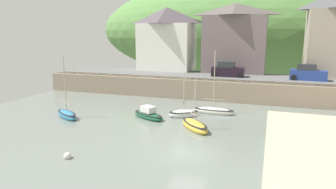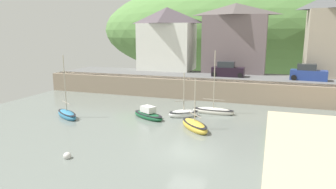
{
  "view_description": "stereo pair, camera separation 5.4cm",
  "coord_description": "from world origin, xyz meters",
  "px_view_note": "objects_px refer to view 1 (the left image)",
  "views": [
    {
      "loc": [
        5.08,
        -19.05,
        7.99
      ],
      "look_at": [
        -4.53,
        9.05,
        1.95
      ],
      "focal_mm": 32.56,
      "sensor_mm": 36.0,
      "label": 1
    },
    {
      "loc": [
        5.13,
        -19.03,
        7.99
      ],
      "look_at": [
        -4.53,
        9.05,
        1.95
      ],
      "focal_mm": 32.56,
      "sensor_mm": 36.0,
      "label": 2
    }
  ],
  "objects_px": {
    "sailboat_nearest_shore": "(184,114)",
    "mooring_buoy": "(68,156)",
    "sailboat_white_hull": "(195,126)",
    "fishing_boat_green": "(67,114)",
    "rowboat_small_beached": "(213,111)",
    "parked_car_by_wall": "(308,73)",
    "waterfront_building_centre": "(234,38)",
    "dinghy_open_wooden": "(148,115)",
    "parked_car_near_slipway": "(227,70)",
    "waterfront_building_left": "(167,38)",
    "waterfront_building_right": "(336,33)"
  },
  "relations": [
    {
      "from": "rowboat_small_beached",
      "to": "sailboat_white_hull",
      "type": "bearing_deg",
      "value": -94.08
    },
    {
      "from": "fishing_boat_green",
      "to": "dinghy_open_wooden",
      "type": "xyz_separation_m",
      "value": [
        7.48,
        2.31,
        0.02
      ]
    },
    {
      "from": "rowboat_small_beached",
      "to": "parked_car_near_slipway",
      "type": "relative_size",
      "value": 1.58
    },
    {
      "from": "waterfront_building_centre",
      "to": "sailboat_white_hull",
      "type": "xyz_separation_m",
      "value": [
        -0.6,
        -20.25,
        -6.97
      ]
    },
    {
      "from": "waterfront_building_centre",
      "to": "fishing_boat_green",
      "type": "height_order",
      "value": "waterfront_building_centre"
    },
    {
      "from": "rowboat_small_beached",
      "to": "parked_car_by_wall",
      "type": "bearing_deg",
      "value": 48.81
    },
    {
      "from": "waterfront_building_left",
      "to": "fishing_boat_green",
      "type": "relative_size",
      "value": 1.51
    },
    {
      "from": "parked_car_by_wall",
      "to": "dinghy_open_wooden",
      "type": "bearing_deg",
      "value": -131.53
    },
    {
      "from": "waterfront_building_right",
      "to": "fishing_boat_green",
      "type": "distance_m",
      "value": 33.93
    },
    {
      "from": "waterfront_building_right",
      "to": "dinghy_open_wooden",
      "type": "xyz_separation_m",
      "value": [
        -18.29,
        -18.38,
        -7.66
      ]
    },
    {
      "from": "waterfront_building_centre",
      "to": "sailboat_white_hull",
      "type": "distance_m",
      "value": 21.43
    },
    {
      "from": "waterfront_building_centre",
      "to": "sailboat_nearest_shore",
      "type": "distance_m",
      "value": 18.32
    },
    {
      "from": "fishing_boat_green",
      "to": "parked_car_by_wall",
      "type": "distance_m",
      "value": 27.85
    },
    {
      "from": "sailboat_white_hull",
      "to": "fishing_boat_green",
      "type": "bearing_deg",
      "value": -128.97
    },
    {
      "from": "waterfront_building_centre",
      "to": "parked_car_near_slipway",
      "type": "height_order",
      "value": "waterfront_building_centre"
    },
    {
      "from": "waterfront_building_left",
      "to": "parked_car_by_wall",
      "type": "relative_size",
      "value": 2.19
    },
    {
      "from": "sailboat_white_hull",
      "to": "fishing_boat_green",
      "type": "relative_size",
      "value": 0.73
    },
    {
      "from": "waterfront_building_left",
      "to": "parked_car_near_slipway",
      "type": "relative_size",
      "value": 2.27
    },
    {
      "from": "waterfront_building_centre",
      "to": "parked_car_by_wall",
      "type": "distance_m",
      "value": 11.18
    },
    {
      "from": "rowboat_small_beached",
      "to": "parked_car_near_slipway",
      "type": "xyz_separation_m",
      "value": [
        -0.15,
        10.19,
        2.92
      ]
    },
    {
      "from": "mooring_buoy",
      "to": "dinghy_open_wooden",
      "type": "bearing_deg",
      "value": 82.85
    },
    {
      "from": "mooring_buoy",
      "to": "waterfront_building_left",
      "type": "bearing_deg",
      "value": 96.28
    },
    {
      "from": "sailboat_nearest_shore",
      "to": "rowboat_small_beached",
      "type": "xyz_separation_m",
      "value": [
        2.51,
        2.06,
        -0.01
      ]
    },
    {
      "from": "waterfront_building_centre",
      "to": "parked_car_near_slipway",
      "type": "xyz_separation_m",
      "value": [
        -0.19,
        -4.5,
        -4.07
      ]
    },
    {
      "from": "waterfront_building_left",
      "to": "sailboat_nearest_shore",
      "type": "bearing_deg",
      "value": -65.79
    },
    {
      "from": "waterfront_building_right",
      "to": "sailboat_nearest_shore",
      "type": "bearing_deg",
      "value": -132.32
    },
    {
      "from": "fishing_boat_green",
      "to": "mooring_buoy",
      "type": "distance_m",
      "value": 10.23
    },
    {
      "from": "sailboat_white_hull",
      "to": "dinghy_open_wooden",
      "type": "height_order",
      "value": "sailboat_white_hull"
    },
    {
      "from": "waterfront_building_left",
      "to": "fishing_boat_green",
      "type": "distance_m",
      "value": 22.0
    },
    {
      "from": "mooring_buoy",
      "to": "waterfront_building_centre",
      "type": "bearing_deg",
      "value": 76.52
    },
    {
      "from": "parked_car_near_slipway",
      "to": "waterfront_building_centre",
      "type": "bearing_deg",
      "value": 87.28
    },
    {
      "from": "sailboat_nearest_shore",
      "to": "mooring_buoy",
      "type": "bearing_deg",
      "value": -141.66
    },
    {
      "from": "waterfront_building_centre",
      "to": "rowboat_small_beached",
      "type": "xyz_separation_m",
      "value": [
        -0.05,
        -14.69,
        -6.99
      ]
    },
    {
      "from": "waterfront_building_left",
      "to": "waterfront_building_centre",
      "type": "xyz_separation_m",
      "value": [
        10.09,
        0.0,
        0.13
      ]
    },
    {
      "from": "waterfront_building_right",
      "to": "parked_car_by_wall",
      "type": "distance_m",
      "value": 7.35
    },
    {
      "from": "waterfront_building_centre",
      "to": "dinghy_open_wooden",
      "type": "distance_m",
      "value": 20.43
    },
    {
      "from": "sailboat_nearest_shore",
      "to": "mooring_buoy",
      "type": "relative_size",
      "value": 8.88
    },
    {
      "from": "waterfront_building_centre",
      "to": "sailboat_nearest_shore",
      "type": "xyz_separation_m",
      "value": [
        -2.56,
        -16.75,
        -6.98
      ]
    },
    {
      "from": "waterfront_building_right",
      "to": "sailboat_white_hull",
      "type": "height_order",
      "value": "waterfront_building_right"
    },
    {
      "from": "waterfront_building_left",
      "to": "sailboat_white_hull",
      "type": "relative_size",
      "value": 2.08
    },
    {
      "from": "sailboat_nearest_shore",
      "to": "rowboat_small_beached",
      "type": "distance_m",
      "value": 3.25
    },
    {
      "from": "sailboat_nearest_shore",
      "to": "mooring_buoy",
      "type": "xyz_separation_m",
      "value": [
        -4.36,
        -12.1,
        -0.14
      ]
    },
    {
      "from": "parked_car_near_slipway",
      "to": "mooring_buoy",
      "type": "distance_m",
      "value": 25.44
    },
    {
      "from": "rowboat_small_beached",
      "to": "parked_car_near_slipway",
      "type": "bearing_deg",
      "value": 92.43
    },
    {
      "from": "waterfront_building_left",
      "to": "parked_car_near_slipway",
      "type": "height_order",
      "value": "waterfront_building_left"
    },
    {
      "from": "waterfront_building_left",
      "to": "sailboat_nearest_shore",
      "type": "relative_size",
      "value": 2.07
    },
    {
      "from": "sailboat_nearest_shore",
      "to": "parked_car_near_slipway",
      "type": "xyz_separation_m",
      "value": [
        2.36,
        12.25,
        2.91
      ]
    },
    {
      "from": "sailboat_nearest_shore",
      "to": "waterfront_building_right",
      "type": "bearing_deg",
      "value": 15.82
    },
    {
      "from": "dinghy_open_wooden",
      "to": "parked_car_by_wall",
      "type": "distance_m",
      "value": 20.63
    },
    {
      "from": "mooring_buoy",
      "to": "rowboat_small_beached",
      "type": "bearing_deg",
      "value": 64.12
    }
  ]
}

